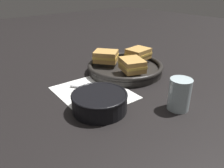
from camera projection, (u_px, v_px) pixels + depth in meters
ground_plane at (111, 95)px, 0.75m from camera, size 4.00×4.00×0.00m
napkin at (93, 92)px, 0.77m from camera, size 0.28×0.24×0.00m
soup_bowl at (100, 101)px, 0.66m from camera, size 0.17×0.17×0.06m
spoon at (102, 90)px, 0.77m from camera, size 0.16×0.11×0.01m
skillet at (125, 68)px, 0.94m from camera, size 0.32×0.32×0.04m
sandwich_near_left at (106, 56)px, 0.94m from camera, size 0.13×0.13×0.05m
sandwich_near_right at (132, 65)px, 0.84m from camera, size 0.12×0.11×0.05m
sandwich_far_left at (138, 54)px, 0.97m from camera, size 0.09×0.11×0.05m
drinking_glass at (179, 94)px, 0.66m from camera, size 0.07×0.07×0.10m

